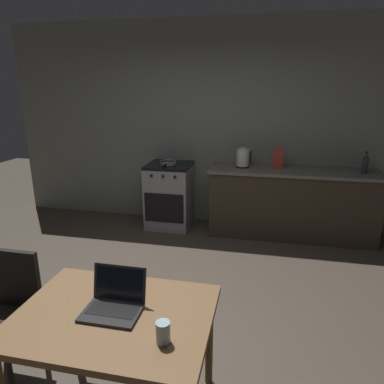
% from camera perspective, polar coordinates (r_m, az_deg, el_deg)
% --- Properties ---
extents(ground_plane, '(12.00, 12.00, 0.00)m').
position_cam_1_polar(ground_plane, '(3.24, -5.32, -20.00)').
color(ground_plane, '#473D33').
extents(back_wall, '(6.40, 0.10, 2.81)m').
position_cam_1_polar(back_wall, '(5.00, 6.13, 10.58)').
color(back_wall, slate).
rests_on(back_wall, ground_plane).
extents(kitchen_counter, '(2.16, 0.64, 0.90)m').
position_cam_1_polar(kitchen_counter, '(4.84, 15.74, -1.68)').
color(kitchen_counter, '#382D23').
rests_on(kitchen_counter, ground_plane).
extents(stove_oven, '(0.60, 0.62, 0.90)m').
position_cam_1_polar(stove_oven, '(5.00, -3.62, -0.52)').
color(stove_oven, gray).
rests_on(stove_oven, ground_plane).
extents(dining_table, '(1.10, 0.82, 0.72)m').
position_cam_1_polar(dining_table, '(2.18, -12.46, -20.25)').
color(dining_table, brown).
rests_on(dining_table, ground_plane).
extents(chair, '(0.40, 0.40, 0.89)m').
position_cam_1_polar(chair, '(2.77, -27.74, -16.32)').
color(chair, black).
rests_on(chair, ground_plane).
extents(laptop, '(0.32, 0.27, 0.22)m').
position_cam_1_polar(laptop, '(2.13, -12.50, -17.13)').
color(laptop, '#232326').
rests_on(laptop, dining_table).
extents(electric_kettle, '(0.20, 0.17, 0.26)m').
position_cam_1_polar(electric_kettle, '(4.69, 8.25, 5.46)').
color(electric_kettle, black).
rests_on(electric_kettle, kitchen_counter).
extents(bottle, '(0.07, 0.07, 0.27)m').
position_cam_1_polar(bottle, '(4.79, 26.25, 4.19)').
color(bottle, '#2D2D33').
rests_on(bottle, kitchen_counter).
extents(frying_pan, '(0.23, 0.40, 0.05)m').
position_cam_1_polar(frying_pan, '(4.86, -3.94, 4.78)').
color(frying_pan, gray).
rests_on(frying_pan, stove_oven).
extents(drinking_glass, '(0.07, 0.07, 0.11)m').
position_cam_1_polar(drinking_glass, '(1.87, -4.71, -21.70)').
color(drinking_glass, '#99B7C6').
rests_on(drinking_glass, dining_table).
extents(cereal_box, '(0.13, 0.05, 0.28)m').
position_cam_1_polar(cereal_box, '(4.70, 13.76, 5.38)').
color(cereal_box, '#B2382D').
rests_on(cereal_box, kitchen_counter).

